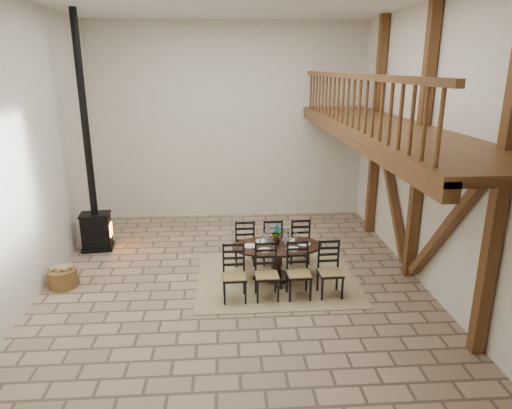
{
  "coord_description": "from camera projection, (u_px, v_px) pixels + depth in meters",
  "views": [
    {
      "loc": [
        -0.14,
        -7.92,
        3.9
      ],
      "look_at": [
        0.43,
        0.4,
        1.37
      ],
      "focal_mm": 32.0,
      "sensor_mm": 36.0,
      "label": 1
    }
  ],
  "objects": [
    {
      "name": "ground",
      "position": [
        235.0,
        280.0,
        8.7
      ],
      "size": [
        8.0,
        8.0,
        0.0
      ],
      "primitive_type": "plane",
      "color": "tan",
      "rests_on": "ground"
    },
    {
      "name": "room_shell",
      "position": [
        301.0,
        120.0,
        7.9
      ],
      "size": [
        7.02,
        8.02,
        5.01
      ],
      "color": "white",
      "rests_on": "ground"
    },
    {
      "name": "rug",
      "position": [
        277.0,
        279.0,
        8.73
      ],
      "size": [
        3.0,
        2.5,
        0.02
      ],
      "primitive_type": "cube",
      "color": "tan",
      "rests_on": "ground"
    },
    {
      "name": "dining_table",
      "position": [
        277.0,
        263.0,
        8.55
      ],
      "size": [
        2.1,
        1.93,
        1.09
      ],
      "rotation": [
        0.0,
        0.0,
        0.03
      ],
      "color": "black",
      "rests_on": "ground"
    },
    {
      "name": "wood_stove",
      "position": [
        93.0,
        201.0,
        9.84
      ],
      "size": [
        0.69,
        0.56,
        5.0
      ],
      "rotation": [
        0.0,
        0.0,
        0.1
      ],
      "color": "black",
      "rests_on": "ground"
    },
    {
      "name": "log_basket",
      "position": [
        63.0,
        277.0,
        8.39
      ],
      "size": [
        0.52,
        0.52,
        0.43
      ],
      "rotation": [
        0.0,
        0.0,
        0.02
      ],
      "color": "brown",
      "rests_on": "ground"
    },
    {
      "name": "log_stack",
      "position": [
        69.0,
        277.0,
        8.56
      ],
      "size": [
        0.43,
        0.43,
        0.22
      ],
      "rotation": [
        0.0,
        0.0,
        0.4
      ],
      "color": "tan",
      "rests_on": "ground"
    }
  ]
}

